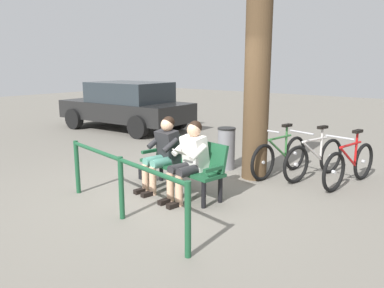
{
  "coord_description": "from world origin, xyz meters",
  "views": [
    {
      "loc": [
        -3.98,
        4.28,
        2.03
      ],
      "look_at": [
        -0.2,
        -0.44,
        0.75
      ],
      "focal_mm": 35.66,
      "sensor_mm": 36.0,
      "label": 1
    }
  ],
  "objects_px": {
    "handbag": "(147,173)",
    "bicycle_green": "(280,156)",
    "tree_trunk": "(257,92)",
    "parked_car": "(127,105)",
    "bicycle_blue": "(350,165)",
    "bicycle_red": "(314,158)",
    "person_reading": "(190,157)",
    "bench": "(184,161)",
    "litter_bin": "(226,148)",
    "person_companion": "(163,150)"
  },
  "relations": [
    {
      "from": "bench",
      "to": "bicycle_blue",
      "type": "relative_size",
      "value": 1.0
    },
    {
      "from": "person_companion",
      "to": "litter_bin",
      "type": "xyz_separation_m",
      "value": [
        -0.1,
        -1.68,
        -0.26
      ]
    },
    {
      "from": "litter_bin",
      "to": "bicycle_red",
      "type": "relative_size",
      "value": 0.5
    },
    {
      "from": "person_reading",
      "to": "tree_trunk",
      "type": "distance_m",
      "value": 1.85
    },
    {
      "from": "person_companion",
      "to": "bicycle_blue",
      "type": "xyz_separation_m",
      "value": [
        -2.3,
        -2.11,
        -0.3
      ]
    },
    {
      "from": "bench",
      "to": "person_reading",
      "type": "xyz_separation_m",
      "value": [
        -0.29,
        0.21,
        0.16
      ]
    },
    {
      "from": "bicycle_blue",
      "to": "parked_car",
      "type": "xyz_separation_m",
      "value": [
        7.15,
        -1.44,
        0.41
      ]
    },
    {
      "from": "bench",
      "to": "person_companion",
      "type": "bearing_deg",
      "value": 27.34
    },
    {
      "from": "bicycle_blue",
      "to": "bicycle_green",
      "type": "xyz_separation_m",
      "value": [
        1.2,
        0.16,
        0.0
      ]
    },
    {
      "from": "person_reading",
      "to": "parked_car",
      "type": "bearing_deg",
      "value": -24.3
    },
    {
      "from": "handbag",
      "to": "tree_trunk",
      "type": "relative_size",
      "value": 0.1
    },
    {
      "from": "person_companion",
      "to": "bicycle_blue",
      "type": "height_order",
      "value": "person_companion"
    },
    {
      "from": "person_reading",
      "to": "handbag",
      "type": "relative_size",
      "value": 4.0
    },
    {
      "from": "person_companion",
      "to": "bicycle_green",
      "type": "relative_size",
      "value": 0.72
    },
    {
      "from": "person_companion",
      "to": "bicycle_red",
      "type": "distance_m",
      "value": 2.75
    },
    {
      "from": "person_companion",
      "to": "bicycle_green",
      "type": "xyz_separation_m",
      "value": [
        -1.1,
        -1.95,
        -0.3
      ]
    },
    {
      "from": "litter_bin",
      "to": "tree_trunk",
      "type": "bearing_deg",
      "value": 166.58
    },
    {
      "from": "tree_trunk",
      "to": "parked_car",
      "type": "distance_m",
      "value": 6.07
    },
    {
      "from": "handbag",
      "to": "parked_car",
      "type": "bearing_deg",
      "value": -38.33
    },
    {
      "from": "tree_trunk",
      "to": "bicycle_green",
      "type": "distance_m",
      "value": 1.3
    },
    {
      "from": "person_reading",
      "to": "tree_trunk",
      "type": "bearing_deg",
      "value": -87.27
    },
    {
      "from": "bicycle_red",
      "to": "handbag",
      "type": "bearing_deg",
      "value": -34.39
    },
    {
      "from": "bicycle_red",
      "to": "parked_car",
      "type": "distance_m",
      "value": 6.68
    },
    {
      "from": "person_reading",
      "to": "bicycle_red",
      "type": "height_order",
      "value": "person_reading"
    },
    {
      "from": "bench",
      "to": "bicycle_green",
      "type": "height_order",
      "value": "bicycle_green"
    },
    {
      "from": "handbag",
      "to": "bicycle_green",
      "type": "relative_size",
      "value": 0.18
    },
    {
      "from": "handbag",
      "to": "parked_car",
      "type": "height_order",
      "value": "parked_car"
    },
    {
      "from": "bench",
      "to": "person_reading",
      "type": "relative_size",
      "value": 1.38
    },
    {
      "from": "bench",
      "to": "litter_bin",
      "type": "xyz_separation_m",
      "value": [
        0.24,
        -1.57,
        -0.1
      ]
    },
    {
      "from": "handbag",
      "to": "bicycle_green",
      "type": "xyz_separation_m",
      "value": [
        -1.69,
        -1.77,
        0.24
      ]
    },
    {
      "from": "person_reading",
      "to": "person_companion",
      "type": "xyz_separation_m",
      "value": [
        0.63,
        -0.1,
        -0.0
      ]
    },
    {
      "from": "parked_car",
      "to": "bicycle_green",
      "type": "bearing_deg",
      "value": 161.5
    },
    {
      "from": "handbag",
      "to": "litter_bin",
      "type": "xyz_separation_m",
      "value": [
        -0.69,
        -1.5,
        0.29
      ]
    },
    {
      "from": "bench",
      "to": "person_companion",
      "type": "relative_size",
      "value": 1.38
    },
    {
      "from": "person_reading",
      "to": "bicycle_red",
      "type": "relative_size",
      "value": 0.73
    },
    {
      "from": "person_companion",
      "to": "bicycle_blue",
      "type": "distance_m",
      "value": 3.14
    },
    {
      "from": "person_companion",
      "to": "bicycle_red",
      "type": "xyz_separation_m",
      "value": [
        -1.67,
        -2.16,
        -0.3
      ]
    },
    {
      "from": "bicycle_blue",
      "to": "bicycle_red",
      "type": "xyz_separation_m",
      "value": [
        0.63,
        -0.05,
        0.0
      ]
    },
    {
      "from": "bicycle_green",
      "to": "parked_car",
      "type": "height_order",
      "value": "parked_car"
    },
    {
      "from": "bench",
      "to": "person_reading",
      "type": "bearing_deg",
      "value": 153.06
    },
    {
      "from": "litter_bin",
      "to": "parked_car",
      "type": "relative_size",
      "value": 0.19
    },
    {
      "from": "bicycle_green",
      "to": "tree_trunk",
      "type": "bearing_deg",
      "value": -24.3
    },
    {
      "from": "person_companion",
      "to": "bicycle_red",
      "type": "height_order",
      "value": "person_companion"
    },
    {
      "from": "person_reading",
      "to": "tree_trunk",
      "type": "relative_size",
      "value": 0.39
    },
    {
      "from": "person_reading",
      "to": "litter_bin",
      "type": "distance_m",
      "value": 1.88
    },
    {
      "from": "bicycle_red",
      "to": "parked_car",
      "type": "bearing_deg",
      "value": -87.57
    },
    {
      "from": "bicycle_red",
      "to": "bicycle_blue",
      "type": "bearing_deg",
      "value": 99.85
    },
    {
      "from": "tree_trunk",
      "to": "parked_car",
      "type": "bearing_deg",
      "value": -19.76
    },
    {
      "from": "tree_trunk",
      "to": "bicycle_blue",
      "type": "height_order",
      "value": "tree_trunk"
    },
    {
      "from": "person_companion",
      "to": "tree_trunk",
      "type": "distance_m",
      "value": 1.93
    }
  ]
}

